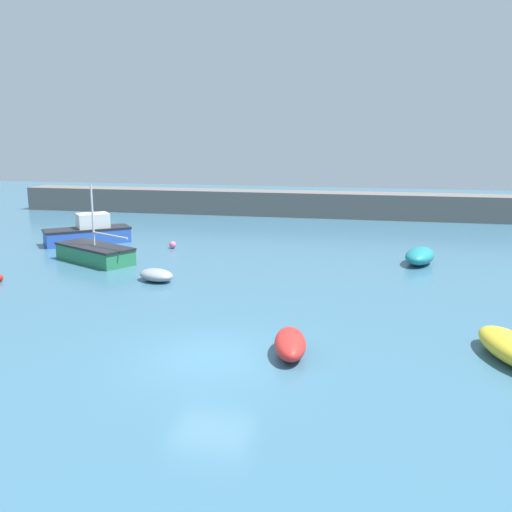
# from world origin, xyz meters

# --- Properties ---
(ground_plane) EXTENTS (120.00, 120.00, 0.20)m
(ground_plane) POSITION_xyz_m (0.00, 0.00, -0.10)
(ground_plane) COLOR #38667F
(harbor_breakwater) EXTENTS (53.34, 2.89, 2.02)m
(harbor_breakwater) POSITION_xyz_m (0.00, 31.87, 1.01)
(harbor_breakwater) COLOR #66605B
(harbor_breakwater) RESTS_ON ground_plane
(motorboat_grey_hull) EXTENTS (5.12, 4.70, 1.87)m
(motorboat_grey_hull) POSITION_xyz_m (-12.97, 16.40, 0.69)
(motorboat_grey_hull) COLOR #2D56B7
(motorboat_grey_hull) RESTS_ON ground_plane
(open_tender_yellow) EXTENTS (2.29, 3.67, 0.76)m
(open_tender_yellow) POSITION_xyz_m (8.84, 1.80, 0.38)
(open_tender_yellow) COLOR yellow
(open_tender_yellow) RESTS_ON ground_plane
(rowboat_blue_near) EXTENTS (2.04, 3.20, 0.85)m
(rowboat_blue_near) POSITION_xyz_m (6.89, 14.82, 0.43)
(rowboat_blue_near) COLOR teal
(rowboat_blue_near) RESTS_ON ground_plane
(fishing_dinghy_green) EXTENTS (1.37, 2.51, 0.74)m
(fishing_dinghy_green) POSITION_xyz_m (2.31, 0.73, 0.37)
(fishing_dinghy_green) COLOR red
(fishing_dinghy_green) RESTS_ON ground_plane
(dinghy_near_pier) EXTENTS (2.17, 1.87, 0.56)m
(dinghy_near_pier) POSITION_xyz_m (-5.19, 8.40, 0.28)
(dinghy_near_pier) COLOR gray
(dinghy_near_pier) RESTS_ON ground_plane
(sailboat_twin_hulled) EXTENTS (5.11, 3.86, 4.09)m
(sailboat_twin_hulled) POSITION_xyz_m (-9.95, 11.51, 0.47)
(sailboat_twin_hulled) COLOR #287A4C
(sailboat_twin_hulled) RESTS_ON ground_plane
(mooring_buoy_pink) EXTENTS (0.42, 0.42, 0.42)m
(mooring_buoy_pink) POSITION_xyz_m (-7.28, 16.01, 0.21)
(mooring_buoy_pink) COLOR #EA668C
(mooring_buoy_pink) RESTS_ON ground_plane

